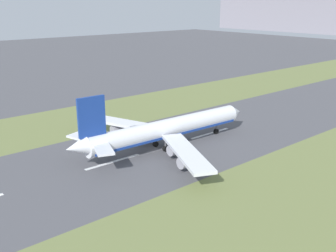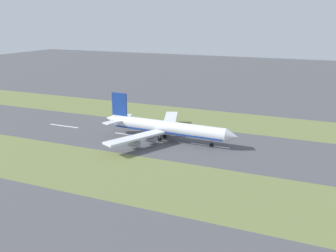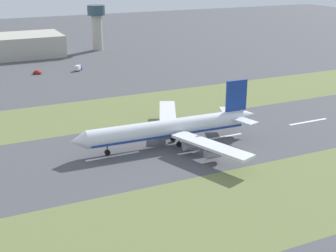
{
  "view_description": "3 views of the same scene",
  "coord_description": "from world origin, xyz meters",
  "views": [
    {
      "loc": [
        90.7,
        -70.11,
        44.14
      ],
      "look_at": [
        0.89,
        5.05,
        7.0
      ],
      "focal_mm": 42.0,
      "sensor_mm": 36.0,
      "label": 1
    },
    {
      "loc": [
        159.07,
        75.2,
        55.29
      ],
      "look_at": [
        0.89,
        5.05,
        7.0
      ],
      "focal_mm": 42.0,
      "sensor_mm": 36.0,
      "label": 2
    },
    {
      "loc": [
        -132.86,
        67.45,
        59.8
      ],
      "look_at": [
        0.89,
        5.05,
        7.0
      ],
      "focal_mm": 50.0,
      "sensor_mm": 36.0,
      "label": 3
    }
  ],
  "objects": [
    {
      "name": "ground_plane",
      "position": [
        0.0,
        0.0,
        0.0
      ],
      "size": [
        800.0,
        800.0,
        0.0
      ],
      "primitive_type": "plane",
      "color": "#4C4C51"
    },
    {
      "name": "grass_median_west",
      "position": [
        -45.0,
        0.0,
        0.0
      ],
      "size": [
        40.0,
        600.0,
        0.01
      ],
      "primitive_type": "cube",
      "color": "olive",
      "rests_on": "ground"
    },
    {
      "name": "grass_median_east",
      "position": [
        45.0,
        0.0,
        0.0
      ],
      "size": [
        40.0,
        600.0,
        0.01
      ],
      "primitive_type": "cube",
      "color": "olive",
      "rests_on": "ground"
    },
    {
      "name": "centreline_dash_mid",
      "position": [
        0.0,
        -14.95,
        0.01
      ],
      "size": [
        1.2,
        18.0,
        0.01
      ],
      "primitive_type": "cube",
      "color": "silver",
      "rests_on": "ground"
    },
    {
      "name": "centreline_dash_far",
      "position": [
        0.0,
        25.05,
        0.01
      ],
      "size": [
        1.2,
        18.0,
        0.01
      ],
      "primitive_type": "cube",
      "color": "silver",
      "rests_on": "ground"
    },
    {
      "name": "airplane_main_jet",
      "position": [
        0.82,
        3.14,
        6.02
      ],
      "size": [
        64.09,
        67.16,
        20.2
      ],
      "color": "silver",
      "rests_on": "ground"
    }
  ]
}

